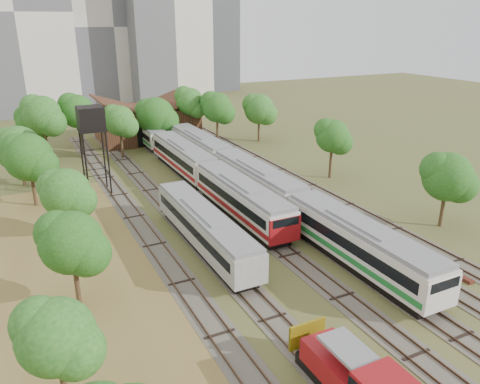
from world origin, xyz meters
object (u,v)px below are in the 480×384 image
railcar_green_set (257,182)px  water_tower (91,121)px  railcar_red_set (209,176)px  shunter_locomotive (359,384)px

railcar_green_set → water_tower: bearing=145.8°
water_tower → railcar_red_set: bearing=-27.0°
railcar_red_set → railcar_green_set: 6.22m
railcar_red_set → water_tower: size_ratio=3.37×
railcar_red_set → water_tower: 14.81m
railcar_red_set → water_tower: bearing=153.0°
railcar_green_set → water_tower: (-15.83, 10.78, 6.54)m
railcar_green_set → shunter_locomotive: railcar_green_set is taller
shunter_locomotive → water_tower: (-5.83, 40.22, 7.04)m
railcar_red_set → railcar_green_set: railcar_green_set is taller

